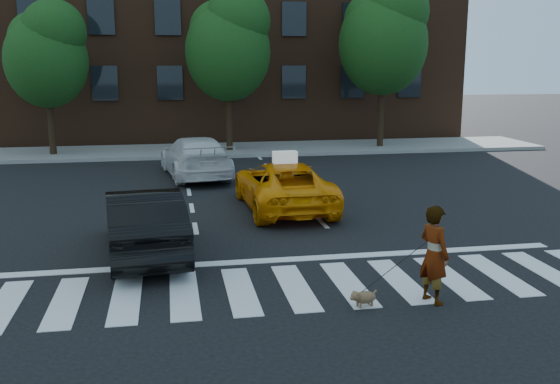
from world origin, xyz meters
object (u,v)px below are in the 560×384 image
(tree_mid, at_px, (229,41))
(black_sedan, at_px, (144,222))
(tree_right, at_px, (384,33))
(tree_left, at_px, (47,51))
(white_suv, at_px, (196,157))
(woman, at_px, (434,255))
(taxi, at_px, (283,185))
(dog, at_px, (363,297))

(tree_mid, height_order, black_sedan, tree_mid)
(tree_right, height_order, black_sedan, tree_right)
(tree_left, height_order, white_suv, tree_left)
(tree_mid, xyz_separation_m, black_sedan, (-3.28, -14.50, -4.14))
(white_suv, relative_size, woman, 2.90)
(tree_mid, xyz_separation_m, white_suv, (-1.79, -5.58, -4.14))
(taxi, distance_m, white_suv, 5.76)
(tree_mid, bearing_deg, tree_right, -0.00)
(tree_left, relative_size, tree_mid, 0.92)
(tree_left, bearing_deg, black_sedan, -73.77)
(woman, xyz_separation_m, dog, (-1.23, -0.01, -0.67))
(woman, bearing_deg, tree_left, 6.67)
(tree_right, height_order, white_suv, tree_right)
(black_sedan, xyz_separation_m, dog, (3.67, -3.61, -0.53))
(tree_left, distance_m, taxi, 13.99)
(tree_left, height_order, tree_mid, tree_mid)
(dog, bearing_deg, black_sedan, 119.61)
(tree_mid, xyz_separation_m, tree_right, (7.00, -0.00, 0.41))
(white_suv, bearing_deg, woman, 97.48)
(tree_left, xyz_separation_m, black_sedan, (4.22, -14.50, -3.73))
(tree_left, xyz_separation_m, taxi, (7.88, -10.92, -3.78))
(tree_right, distance_m, dog, 19.94)
(tree_right, xyz_separation_m, black_sedan, (-10.28, -14.50, -4.55))
(woman, bearing_deg, tree_mid, -14.96)
(white_suv, distance_m, dog, 12.72)
(black_sedan, relative_size, woman, 2.54)
(tree_mid, xyz_separation_m, dog, (0.39, -18.11, -4.68))
(tree_mid, distance_m, white_suv, 7.18)
(tree_mid, bearing_deg, white_suv, -107.75)
(tree_left, height_order, dog, tree_left)
(taxi, bearing_deg, tree_right, -123.26)
(dog, bearing_deg, tree_mid, 75.38)
(tree_left, distance_m, tree_right, 14.52)
(taxi, relative_size, woman, 2.81)
(tree_left, bearing_deg, dog, -66.46)
(tree_right, distance_m, white_suv, 11.36)
(tree_mid, height_order, tree_right, tree_right)
(tree_left, relative_size, woman, 3.84)
(taxi, height_order, dog, taxi)
(tree_mid, bearing_deg, dog, -88.77)
(tree_left, relative_size, white_suv, 1.32)
(tree_right, relative_size, taxi, 1.62)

